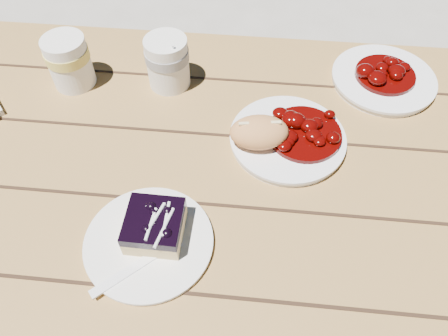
# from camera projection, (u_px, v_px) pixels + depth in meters

# --- Properties ---
(ground) EXTENTS (60.00, 60.00, 0.00)m
(ground) POSITION_uv_depth(u_px,v_px,m) (240.00, 313.00, 1.39)
(ground) COLOR #9F9A90
(ground) RESTS_ON ground
(picnic_table) EXTENTS (2.00, 1.55, 0.75)m
(picnic_table) POSITION_uv_depth(u_px,v_px,m) (249.00, 217.00, 0.92)
(picnic_table) COLOR brown
(picnic_table) RESTS_ON ground
(main_plate) EXTENTS (0.21, 0.21, 0.02)m
(main_plate) POSITION_uv_depth(u_px,v_px,m) (287.00, 139.00, 0.83)
(main_plate) COLOR white
(main_plate) RESTS_ON picnic_table
(goulash_stew) EXTENTS (0.14, 0.14, 0.04)m
(goulash_stew) POSITION_uv_depth(u_px,v_px,m) (305.00, 128.00, 0.81)
(goulash_stew) COLOR #460402
(goulash_stew) RESTS_ON main_plate
(bread_roll) EXTENTS (0.12, 0.09, 0.06)m
(bread_roll) POSITION_uv_depth(u_px,v_px,m) (259.00, 132.00, 0.79)
(bread_roll) COLOR tan
(bread_roll) RESTS_ON main_plate
(dessert_plate) EXTENTS (0.20, 0.20, 0.01)m
(dessert_plate) POSITION_uv_depth(u_px,v_px,m) (149.00, 243.00, 0.70)
(dessert_plate) COLOR white
(dessert_plate) RESTS_ON picnic_table
(blueberry_cake) EXTENTS (0.09, 0.09, 0.05)m
(blueberry_cake) POSITION_uv_depth(u_px,v_px,m) (155.00, 226.00, 0.68)
(blueberry_cake) COLOR #DDBE79
(blueberry_cake) RESTS_ON dessert_plate
(fork_dessert) EXTENTS (0.13, 0.13, 0.00)m
(fork_dessert) POSITION_uv_depth(u_px,v_px,m) (128.00, 271.00, 0.66)
(fork_dessert) COLOR white
(fork_dessert) RESTS_ON dessert_plate
(coffee_cup) EXTENTS (0.09, 0.09, 0.11)m
(coffee_cup) POSITION_uv_depth(u_px,v_px,m) (168.00, 62.00, 0.89)
(coffee_cup) COLOR white
(coffee_cup) RESTS_ON picnic_table
(second_plate) EXTENTS (0.21, 0.21, 0.02)m
(second_plate) POSITION_uv_depth(u_px,v_px,m) (383.00, 80.00, 0.93)
(second_plate) COLOR white
(second_plate) RESTS_ON picnic_table
(second_stew) EXTENTS (0.13, 0.13, 0.04)m
(second_stew) POSITION_uv_depth(u_px,v_px,m) (387.00, 69.00, 0.91)
(second_stew) COLOR #460402
(second_stew) RESTS_ON second_plate
(second_cup) EXTENTS (0.09, 0.09, 0.11)m
(second_cup) POSITION_uv_depth(u_px,v_px,m) (69.00, 62.00, 0.90)
(second_cup) COLOR white
(second_cup) RESTS_ON picnic_table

